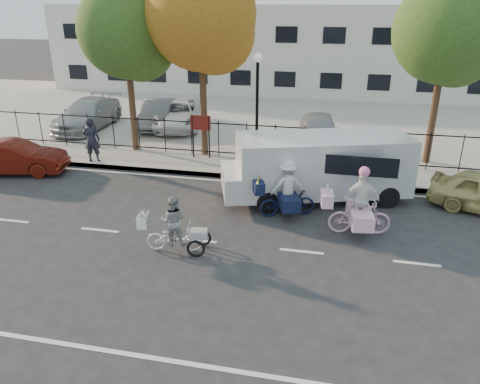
% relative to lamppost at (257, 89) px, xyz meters
% --- Properties ---
extents(ground, '(120.00, 120.00, 0.00)m').
position_rel_lamppost_xyz_m(ground, '(-0.50, -6.80, -3.11)').
color(ground, '#333334').
extents(road_markings, '(60.00, 9.52, 0.01)m').
position_rel_lamppost_xyz_m(road_markings, '(-0.50, -6.80, -3.11)').
color(road_markings, silver).
rests_on(road_markings, ground).
extents(curb, '(60.00, 0.10, 0.15)m').
position_rel_lamppost_xyz_m(curb, '(-0.50, -1.75, -3.04)').
color(curb, '#A8A399').
rests_on(curb, ground).
extents(sidewalk, '(60.00, 2.20, 0.15)m').
position_rel_lamppost_xyz_m(sidewalk, '(-0.50, -0.70, -3.04)').
color(sidewalk, '#A8A399').
rests_on(sidewalk, ground).
extents(parking_lot, '(60.00, 15.60, 0.15)m').
position_rel_lamppost_xyz_m(parking_lot, '(-0.50, 8.20, -3.04)').
color(parking_lot, '#A8A399').
rests_on(parking_lot, ground).
extents(iron_fence, '(58.00, 0.06, 1.50)m').
position_rel_lamppost_xyz_m(iron_fence, '(-0.50, 0.40, -2.21)').
color(iron_fence, black).
rests_on(iron_fence, sidewalk).
extents(building, '(34.00, 10.00, 6.00)m').
position_rel_lamppost_xyz_m(building, '(-0.50, 18.20, -0.11)').
color(building, silver).
rests_on(building, ground).
extents(lamppost, '(0.36, 0.36, 4.33)m').
position_rel_lamppost_xyz_m(lamppost, '(0.00, 0.00, 0.00)').
color(lamppost, black).
rests_on(lamppost, sidewalk).
extents(street_sign, '(0.85, 0.06, 1.80)m').
position_rel_lamppost_xyz_m(street_sign, '(-2.35, 0.00, -1.70)').
color(street_sign, black).
rests_on(street_sign, sidewalk).
extents(zebra_trike, '(1.89, 0.87, 1.61)m').
position_rel_lamppost_xyz_m(zebra_trike, '(-0.90, -7.46, -2.49)').
color(zebra_trike, silver).
rests_on(zebra_trike, ground).
extents(unicorn_bike, '(2.10, 1.48, 2.09)m').
position_rel_lamppost_xyz_m(unicorn_bike, '(3.98, -5.40, -2.34)').
color(unicorn_bike, '#E0AAC6').
rests_on(unicorn_bike, ground).
extents(bull_bike, '(2.03, 1.44, 1.83)m').
position_rel_lamppost_xyz_m(bull_bike, '(1.79, -4.60, -2.38)').
color(bull_bike, '#101438').
rests_on(bull_bike, ground).
extents(white_van, '(6.68, 3.75, 2.20)m').
position_rel_lamppost_xyz_m(white_van, '(2.67, -3.00, -1.89)').
color(white_van, white).
rests_on(white_van, ground).
extents(red_sedan, '(4.15, 2.21, 1.30)m').
position_rel_lamppost_xyz_m(red_sedan, '(-9.06, -3.00, -2.46)').
color(red_sedan, '#57120A').
rests_on(red_sedan, ground).
extents(pedestrian, '(0.75, 0.57, 1.83)m').
position_rel_lamppost_xyz_m(pedestrian, '(-6.56, -1.40, -2.05)').
color(pedestrian, black).
rests_on(pedestrian, sidewalk).
extents(lot_car_a, '(2.16, 5.04, 1.45)m').
position_rel_lamppost_xyz_m(lot_car_a, '(-9.42, 3.43, -2.24)').
color(lot_car_a, '#9B9FA2').
rests_on(lot_car_a, parking_lot).
extents(lot_car_b, '(3.26, 5.25, 1.36)m').
position_rel_lamppost_xyz_m(lot_car_b, '(-4.98, 4.54, -2.28)').
color(lot_car_b, white).
rests_on(lot_car_b, parking_lot).
extents(lot_car_c, '(2.05, 4.36, 1.38)m').
position_rel_lamppost_xyz_m(lot_car_c, '(-5.95, 4.38, -2.27)').
color(lot_car_c, '#4E5256').
rests_on(lot_car_c, parking_lot).
extents(lot_car_d, '(2.17, 4.36, 1.43)m').
position_rel_lamppost_xyz_m(lot_car_d, '(2.35, 2.87, -2.25)').
color(lot_car_d, '#95969C').
rests_on(lot_car_d, parking_lot).
extents(tree_west, '(3.89, 3.89, 7.12)m').
position_rel_lamppost_xyz_m(tree_west, '(-5.40, 0.56, 1.87)').
color(tree_west, '#442D1D').
rests_on(tree_west, ground).
extents(tree_mid, '(4.35, 4.35, 7.97)m').
position_rel_lamppost_xyz_m(tree_mid, '(-2.21, 0.56, 2.47)').
color(tree_mid, '#442D1D').
rests_on(tree_mid, ground).
extents(tree_east, '(3.97, 3.97, 7.28)m').
position_rel_lamppost_xyz_m(tree_east, '(6.99, 1.44, 1.98)').
color(tree_east, '#442D1D').
rests_on(tree_east, ground).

